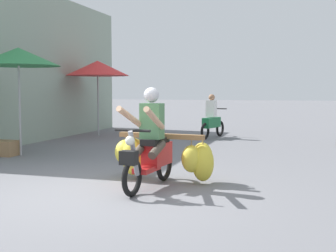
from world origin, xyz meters
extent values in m
plane|color=slate|center=(0.00, 0.00, 0.00)|extent=(120.00, 120.00, 0.00)
torus|color=black|center=(0.59, 0.08, 0.28)|extent=(0.13, 0.57, 0.56)
torus|color=black|center=(0.70, 1.28, 0.28)|extent=(0.13, 0.57, 0.56)
cube|color=red|center=(0.63, 0.58, 0.32)|extent=(0.29, 0.58, 0.08)
cube|color=red|center=(0.67, 0.98, 0.50)|extent=(0.34, 0.66, 0.36)
cube|color=black|center=(0.66, 0.90, 0.72)|extent=(0.32, 0.62, 0.10)
cylinder|color=gray|center=(0.59, 0.14, 0.62)|extent=(0.10, 0.29, 0.69)
cylinder|color=black|center=(0.59, 0.10, 0.96)|extent=(0.56, 0.09, 0.04)
sphere|color=silver|center=(0.58, 0.02, 0.82)|extent=(0.14, 0.14, 0.14)
cube|color=black|center=(0.58, -0.02, 0.58)|extent=(0.25, 0.18, 0.20)
cube|color=red|center=(0.59, 0.08, 0.58)|extent=(0.13, 0.29, 0.04)
cube|color=olive|center=(0.68, 1.13, 0.78)|extent=(1.50, 0.24, 0.08)
cube|color=olive|center=(0.70, 1.31, 0.75)|extent=(1.35, 0.21, 0.06)
ellipsoid|color=yellow|center=(1.21, 1.10, 0.43)|extent=(0.35, 0.32, 0.45)
cylinder|color=#998459|center=(1.21, 1.10, 0.71)|extent=(0.02, 0.02, 0.17)
ellipsoid|color=yellow|center=(1.34, 1.35, 0.43)|extent=(0.40, 0.37, 0.48)
cylinder|color=#998459|center=(1.34, 1.35, 0.71)|extent=(0.02, 0.02, 0.15)
ellipsoid|color=gold|center=(1.39, 1.16, 0.36)|extent=(0.45, 0.43, 0.60)
cylinder|color=#998459|center=(1.39, 1.16, 0.71)|extent=(0.02, 0.02, 0.16)
ellipsoid|color=yellow|center=(0.16, 1.20, 0.40)|extent=(0.39, 0.36, 0.63)
cylinder|color=#998459|center=(0.16, 1.20, 0.74)|extent=(0.02, 0.02, 0.10)
ellipsoid|color=yellow|center=(0.00, 1.29, 0.46)|extent=(0.45, 0.42, 0.45)
cylinder|color=#998459|center=(0.00, 1.29, 0.72)|extent=(0.02, 0.02, 0.14)
ellipsoid|color=yellow|center=(0.08, 1.47, 0.44)|extent=(0.48, 0.46, 0.49)
cylinder|color=#998459|center=(0.08, 1.47, 0.72)|extent=(0.02, 0.02, 0.13)
cube|color=#4C7F51|center=(0.65, 0.78, 1.05)|extent=(0.36, 0.25, 0.56)
sphere|color=silver|center=(0.65, 0.76, 1.46)|extent=(0.24, 0.24, 0.24)
cylinder|color=tan|center=(0.81, 0.42, 1.11)|extent=(0.10, 0.72, 0.39)
cylinder|color=tan|center=(0.42, 0.46, 1.11)|extent=(0.21, 0.72, 0.39)
cylinder|color=#4C4238|center=(0.78, 0.65, 0.62)|extent=(0.17, 0.45, 0.27)
cylinder|color=#4C4238|center=(0.50, 0.67, 0.62)|extent=(0.17, 0.45, 0.27)
torus|color=black|center=(0.33, 8.65, 0.26)|extent=(0.21, 0.52, 0.52)
torus|color=black|center=(0.05, 7.59, 0.26)|extent=(0.21, 0.52, 0.52)
cube|color=#196638|center=(0.16, 8.02, 0.50)|extent=(0.46, 0.93, 0.32)
cylinder|color=black|center=(0.31, 8.60, 0.92)|extent=(0.49, 0.16, 0.04)
cube|color=silver|center=(0.16, 8.00, 0.95)|extent=(0.34, 0.27, 0.52)
sphere|color=#9E7051|center=(0.16, 8.02, 1.30)|extent=(0.20, 0.20, 0.20)
cylinder|color=#99999E|center=(-3.38, 3.04, 1.10)|extent=(0.05, 0.05, 2.19)
cone|color=#2D8447|center=(-3.38, 3.04, 2.30)|extent=(1.91, 1.91, 0.42)
cylinder|color=#99999E|center=(-3.57, 7.54, 1.05)|extent=(0.05, 0.05, 2.10)
cone|color=red|center=(-3.57, 7.54, 2.25)|extent=(2.08, 2.08, 0.49)
cube|color=olive|center=(-3.72, 2.89, 0.18)|extent=(0.56, 0.40, 0.36)
camera|label=1|loc=(2.90, -5.77, 1.54)|focal=47.15mm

